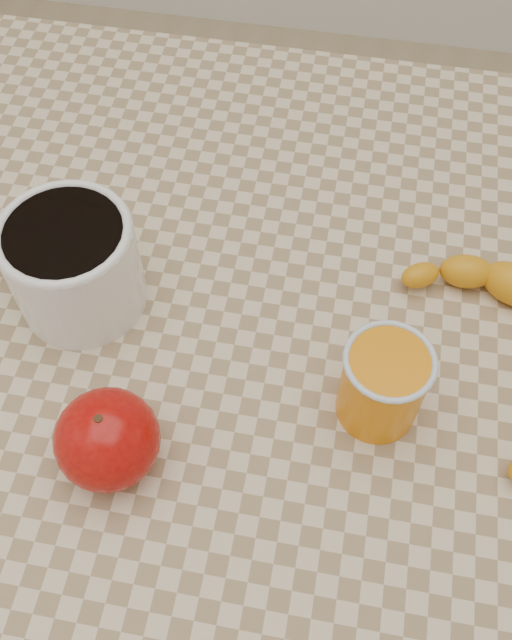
% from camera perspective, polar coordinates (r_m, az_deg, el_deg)
% --- Properties ---
extents(ground, '(3.00, 3.00, 0.00)m').
position_cam_1_polar(ground, '(1.33, -0.00, -18.15)').
color(ground, tan).
rests_on(ground, ground).
extents(table, '(0.80, 0.80, 0.75)m').
position_cam_1_polar(table, '(0.71, -0.00, -4.61)').
color(table, beige).
rests_on(table, ground).
extents(coffee_mug, '(0.17, 0.14, 0.10)m').
position_cam_1_polar(coffee_mug, '(0.63, -14.66, 4.58)').
color(coffee_mug, white).
rests_on(coffee_mug, table).
extents(orange_juice_glass, '(0.07, 0.07, 0.08)m').
position_cam_1_polar(orange_juice_glass, '(0.57, 10.10, -5.07)').
color(orange_juice_glass, orange).
rests_on(orange_juice_glass, table).
extents(apple, '(0.10, 0.10, 0.08)m').
position_cam_1_polar(apple, '(0.56, -11.81, -9.33)').
color(apple, '#910406').
rests_on(apple, table).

